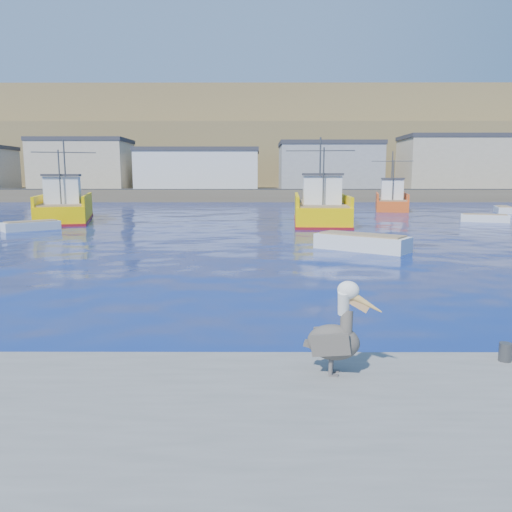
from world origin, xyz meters
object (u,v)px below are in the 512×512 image
(skiff_far, at_px, (503,210))
(pelican, at_px, (336,335))
(skiff_left, at_px, (31,227))
(trawler_yellow_b, at_px, (320,209))
(trawler_yellow_a, at_px, (66,208))
(skiff_extra, at_px, (485,219))
(skiff_mid, at_px, (362,244))
(boat_orange, at_px, (391,200))

(skiff_far, bearing_deg, pelican, -118.75)
(skiff_left, relative_size, pelican, 2.33)
(trawler_yellow_b, relative_size, pelican, 7.85)
(trawler_yellow_a, relative_size, skiff_left, 3.35)
(skiff_extra, bearing_deg, skiff_mid, -129.94)
(skiff_mid, relative_size, pelican, 3.08)
(skiff_left, bearing_deg, pelican, -57.61)
(skiff_left, height_order, skiff_mid, skiff_mid)
(trawler_yellow_b, height_order, pelican, trawler_yellow_b)
(skiff_extra, xyz_separation_m, pelican, (-16.32, -31.22, 0.88))
(trawler_yellow_b, relative_size, skiff_far, 2.94)
(trawler_yellow_b, distance_m, pelican, 30.59)
(trawler_yellow_b, distance_m, skiff_extra, 12.83)
(boat_orange, xyz_separation_m, skiff_far, (9.80, -3.86, -0.77))
(trawler_yellow_b, relative_size, skiff_mid, 2.55)
(skiff_mid, height_order, pelican, pelican)
(trawler_yellow_b, xyz_separation_m, skiff_far, (18.99, 10.68, -0.78))
(trawler_yellow_a, relative_size, skiff_far, 2.92)
(skiff_extra, bearing_deg, trawler_yellow_a, 178.49)
(trawler_yellow_b, bearing_deg, skiff_left, -164.63)
(trawler_yellow_a, bearing_deg, skiff_far, 13.03)
(trawler_yellow_b, bearing_deg, skiff_extra, 3.74)
(trawler_yellow_a, relative_size, trawler_yellow_b, 0.99)
(trawler_yellow_a, distance_m, skiff_extra, 32.63)
(skiff_mid, relative_size, skiff_extra, 1.22)
(skiff_extra, height_order, pelican, pelican)
(boat_orange, relative_size, skiff_far, 2.23)
(boat_orange, bearing_deg, skiff_extra, -75.35)
(trawler_yellow_a, xyz_separation_m, boat_orange, (29.02, 12.84, 0.01))
(trawler_yellow_a, height_order, boat_orange, trawler_yellow_a)
(boat_orange, bearing_deg, skiff_far, -21.51)
(boat_orange, bearing_deg, trawler_yellow_b, -122.31)
(trawler_yellow_a, bearing_deg, trawler_yellow_b, -4.89)
(skiff_left, bearing_deg, skiff_extra, 10.86)
(pelican, bearing_deg, skiff_mid, 76.97)
(skiff_far, xyz_separation_m, skiff_extra, (-6.22, -9.84, -0.01))
(boat_orange, distance_m, skiff_mid, 30.08)
(boat_orange, xyz_separation_m, pelican, (-12.73, -44.92, 0.09))
(boat_orange, height_order, pelican, boat_orange)
(skiff_left, xyz_separation_m, pelican, (15.89, -25.05, 0.88))
(skiff_mid, distance_m, skiff_far, 31.14)
(skiff_far, height_order, pelican, pelican)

